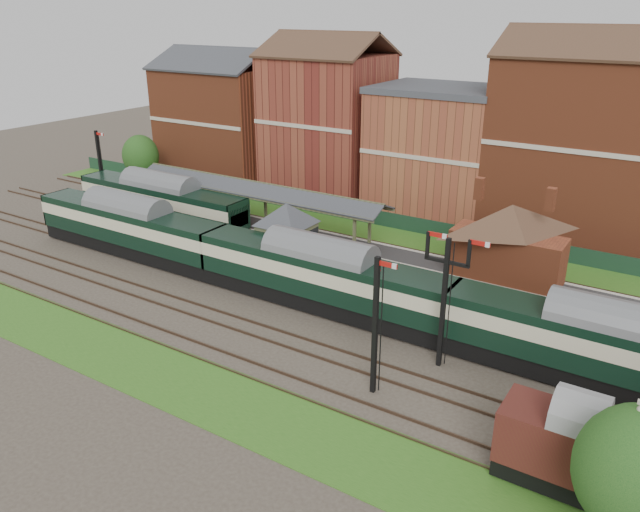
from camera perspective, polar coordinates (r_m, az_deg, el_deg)
The scene contains 18 objects.
ground at distance 44.95m, azimuth -2.24°, elevation -4.15°, with size 160.00×160.00×0.00m, color #473D33.
grass_back at distance 57.73m, azimuth 6.82°, elevation 1.80°, with size 90.00×4.50×0.06m, color #2D6619.
grass_front at distance 37.01m, azimuth -13.06°, elevation -10.90°, with size 90.00×5.00×0.06m, color #2D6619.
fence at distance 59.21m, azimuth 7.71°, elevation 3.01°, with size 90.00×0.12×1.50m, color #193823.
platform at distance 54.75m, azimuth -0.76°, elevation 1.35°, with size 55.00×3.40×1.00m, color #2D2D2D.
signal_box at distance 47.73m, azimuth -3.05°, elevation 1.60°, with size 5.40×5.40×6.00m.
brick_hut at distance 44.65m, azimuth 5.41°, elevation -2.73°, with size 3.20×2.64×2.94m.
station_building at distance 46.98m, azimuth 16.84°, elevation 1.31°, with size 8.10×8.10×5.90m.
canopy at distance 56.84m, azimuth -5.87°, elevation 6.34°, with size 26.00×3.89×4.08m.
semaphore_bracket at distance 35.87m, azimuth 11.35°, elevation -3.45°, with size 3.60×0.25×8.18m.
semaphore_platform_end at distance 68.96m, azimuth -19.42°, elevation 7.62°, with size 1.23×0.25×8.00m.
semaphore_siding at distance 33.10m, azimuth 5.10°, elevation -6.27°, with size 1.23×0.25×8.00m.
town_backdrop at distance 63.87m, azimuth 10.58°, elevation 10.05°, with size 69.00×10.00×16.00m.
dmu_train at distance 42.83m, azimuth -0.01°, elevation -1.73°, with size 57.13×3.00×4.39m.
platform_railcar at distance 60.94m, azimuth -14.30°, elevation 4.85°, with size 18.99×2.99×4.37m.
goods_van_a at distance 29.91m, azimuth 22.21°, elevation -16.01°, with size 6.26×2.71×3.80m.
tree_far at distance 26.65m, azimuth 26.94°, elevation -17.21°, with size 4.49×4.49×6.55m.
tree_back at distance 75.63m, azimuth -16.09°, elevation 8.80°, with size 4.15×4.15×6.06m.
Camera 1 is at (23.18, -33.06, 19.75)m, focal length 35.00 mm.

